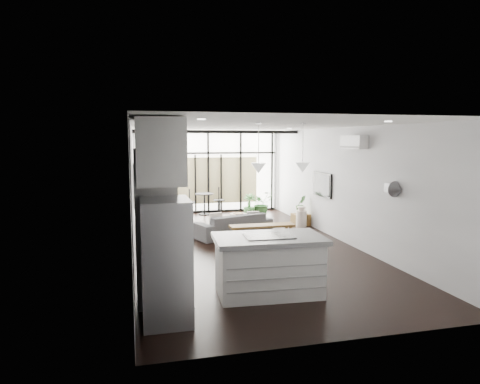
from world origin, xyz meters
name	(u,v)px	position (x,y,z in m)	size (l,w,h in m)	color
floor	(243,246)	(0.00, 0.00, 0.00)	(5.00, 10.00, 0.00)	black
ceiling	(243,127)	(0.00, 0.00, 2.80)	(5.00, 10.00, 0.00)	white
wall_left	(133,190)	(-2.50, 0.00, 1.40)	(0.02, 10.00, 2.80)	silver
wall_right	(341,185)	(2.50, 0.00, 1.40)	(0.02, 10.00, 2.80)	silver
wall_back	(208,172)	(0.00, 5.00, 1.40)	(5.00, 0.02, 2.80)	silver
wall_front	(344,231)	(0.00, -5.00, 1.40)	(5.00, 0.02, 2.80)	silver
glazing	(208,172)	(0.00, 4.88, 1.40)	(5.00, 0.20, 2.80)	black
skylight	(212,131)	(0.00, 4.00, 2.77)	(4.70, 1.90, 0.06)	white
neighbour_building	(208,180)	(0.00, 4.95, 1.10)	(3.50, 0.02, 1.60)	#CCC48A
island	(269,265)	(-0.38, -3.20, 0.48)	(1.76, 1.04, 0.96)	silver
cooktop	(269,236)	(-0.38, -3.20, 0.97)	(0.78, 0.52, 0.01)	black
fridge	(166,261)	(-2.06, -3.85, 0.85)	(0.66, 0.83, 1.71)	#9A9A9F
appliance_column	(156,227)	(-2.16, -3.15, 1.19)	(0.61, 0.64, 2.37)	silver
upper_cabinets	(158,151)	(-2.12, -3.50, 2.35)	(0.62, 1.75, 0.86)	silver
pendant_left	(258,168)	(-0.40, -2.65, 2.02)	(0.26, 0.26, 0.18)	white
pendant_right	(302,168)	(0.40, -2.65, 2.02)	(0.26, 0.26, 0.18)	white
sofa	(233,221)	(0.00, 1.06, 0.40)	(2.04, 0.60, 0.80)	#49494B
console_bench	(262,235)	(0.45, -0.07, 0.25)	(1.56, 0.39, 0.50)	brown
pouf	(238,220)	(0.39, 2.11, 0.20)	(0.50, 0.50, 0.40)	beige
crate	(301,219)	(2.25, 1.97, 0.17)	(0.45, 0.45, 0.34)	brown
plant_tall	(262,206)	(1.60, 3.81, 0.32)	(0.73, 0.81, 0.63)	#33682E
plant_med	(249,210)	(1.18, 3.82, 0.21)	(0.41, 0.73, 0.41)	#33682E
plant_crate	(301,210)	(2.25, 1.97, 0.46)	(0.31, 0.55, 0.25)	#33682E
milk_can	(301,217)	(2.16, 1.70, 0.30)	(0.31, 0.31, 0.60)	silver
bistro_set	(205,203)	(-0.21, 4.44, 0.39)	(1.61, 0.65, 0.77)	black
tv	(322,184)	(2.46, 1.00, 1.30)	(0.05, 1.10, 0.65)	black
ac_unit	(354,142)	(2.38, -0.80, 2.45)	(0.22, 0.90, 0.30)	white
framed_art	(134,186)	(-2.47, -0.50, 1.55)	(0.04, 0.70, 0.90)	black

